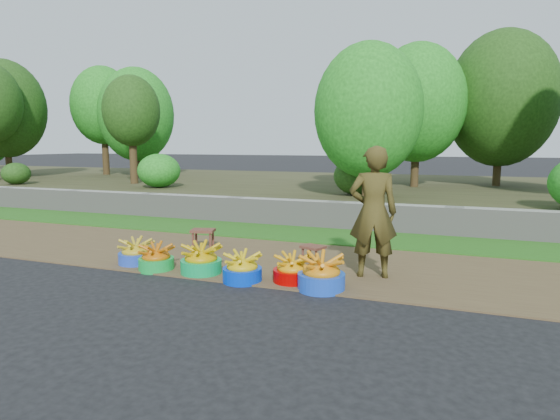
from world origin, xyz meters
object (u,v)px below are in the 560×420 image
at_px(basin_b, 156,259).
at_px(vendor_woman, 373,212).
at_px(stool_right, 313,250).
at_px(basin_f, 321,274).
at_px(basin_c, 201,261).
at_px(basin_e, 292,270).
at_px(basin_a, 136,253).
at_px(basin_d, 242,269).
at_px(stool_left, 203,233).

bearing_deg(basin_b, vendor_woman, 13.53).
bearing_deg(stool_right, basin_f, -68.16).
relative_size(basin_b, basin_f, 0.85).
bearing_deg(vendor_woman, basin_b, -0.20).
relative_size(basin_c, vendor_woman, 0.32).
height_order(stool_right, vendor_woman, vendor_woman).
bearing_deg(basin_e, stool_right, 89.42).
bearing_deg(basin_a, vendor_woman, 9.12).
bearing_deg(stool_right, basin_e, -90.58).
bearing_deg(basin_d, stool_left, 134.51).
relative_size(stool_left, stool_right, 1.15).
bearing_deg(basin_d, basin_e, 15.88).
bearing_deg(basin_f, basin_b, 178.98).
height_order(basin_a, vendor_woman, vendor_woman).
bearing_deg(basin_a, basin_f, -3.99).
xyz_separation_m(basin_a, stool_right, (2.37, 0.80, 0.07)).
distance_m(stool_right, vendor_woman, 1.10).
height_order(basin_a, basin_f, basin_f).
xyz_separation_m(basin_b, basin_c, (0.66, 0.05, 0.02)).
relative_size(basin_a, stool_right, 1.32).
xyz_separation_m(basin_f, stool_right, (-0.40, 1.00, 0.05)).
distance_m(basin_b, basin_d, 1.32).
distance_m(stool_left, vendor_woman, 2.92).
relative_size(basin_d, basin_f, 0.88).
xyz_separation_m(basin_c, basin_f, (1.66, -0.09, 0.01)).
bearing_deg(basin_c, vendor_woman, 16.25).
height_order(stool_left, stool_right, stool_left).
bearing_deg(basin_b, basin_a, 161.25).
bearing_deg(basin_e, basin_f, -19.30).
distance_m(basin_b, basin_e, 1.92).
bearing_deg(basin_b, basin_c, 4.45).
bearing_deg(basin_d, basin_c, 169.55).
distance_m(basin_e, basin_f, 0.43).
bearing_deg(basin_d, stool_right, 59.35).
relative_size(basin_b, vendor_woman, 0.29).
xyz_separation_m(basin_a, basin_c, (1.11, -0.10, 0.02)).
bearing_deg(basin_f, basin_d, -178.45).
relative_size(basin_e, stool_left, 1.11).
height_order(basin_b, vendor_woman, vendor_woman).
xyz_separation_m(stool_left, vendor_woman, (2.80, -0.61, 0.57)).
distance_m(basin_d, basin_e, 0.62).
bearing_deg(basin_b, basin_d, -2.98).
bearing_deg(basin_d, basin_a, 172.88).
bearing_deg(vendor_woman, basin_d, 12.92).
distance_m(basin_b, stool_left, 1.29).
distance_m(basin_a, stool_right, 2.50).
bearing_deg(stool_left, vendor_woman, -12.31).
bearing_deg(vendor_woman, stool_right, -31.93).
relative_size(basin_b, stool_left, 1.11).
bearing_deg(basin_b, basin_f, -1.02).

